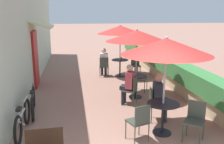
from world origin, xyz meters
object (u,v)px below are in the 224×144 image
Objects in this scene: cafe_chair_mid_left at (139,77)px; bicycle_leaning at (23,120)px; seated_patron_near_right at (160,95)px; cafe_chair_mid_right at (132,88)px; patio_table_mid at (136,82)px; seated_patron_mid_right at (128,83)px; patio_umbrella_near at (166,47)px; cafe_chair_near_left at (195,118)px; patio_umbrella_mid at (137,36)px; cafe_chair_far_left at (104,65)px; coffee_cup_near at (164,100)px; coffee_cup_far at (121,58)px; patio_umbrella_far at (120,30)px; patio_table_far at (120,64)px; cafe_chair_near_back at (139,120)px; patio_table_near at (163,112)px; cafe_chair_near_right at (155,102)px; bicycle_second at (33,102)px; cafe_chair_far_right at (136,64)px; seated_patron_far_left at (104,61)px.

cafe_chair_mid_left is 0.50× the size of bicycle_leaning.
seated_patron_near_right is 1.32m from cafe_chair_mid_right.
patio_table_mid is 0.73m from seated_patron_mid_right.
cafe_chair_near_left is at bearing -34.01° from patio_umbrella_near.
patio_umbrella_mid is 2.60× the size of cafe_chair_far_left.
seated_patron_mid_right is at bearing -122.79° from patio_umbrella_mid.
coffee_cup_near reaches higher than bicycle_leaning.
cafe_chair_mid_left and cafe_chair_mid_right have the same top height.
patio_umbrella_near is 5.71m from coffee_cup_far.
coffee_cup_far is at bearing 55.58° from patio_umbrella_far.
patio_table_far is (0.01, 5.38, -0.26)m from coffee_cup_near.
seated_patron_near_right is at bearing -88.56° from patio_table_far.
seated_patron_mid_right is at bearing 63.39° from cafe_chair_near_back.
patio_table_near is 1.51m from patio_umbrella_near.
patio_umbrella_far reaches higher than patio_table_mid.
coffee_cup_near is (-0.02, -0.65, 0.27)m from cafe_chair_near_right.
patio_umbrella_near is 3.65m from bicycle_leaning.
patio_umbrella_mid is at bearing 0.00° from patio_table_mid.
cafe_chair_far_right is at bearing 37.41° from bicycle_second.
patio_umbrella_mid is (0.66, 2.88, 1.52)m from cafe_chair_near_back.
patio_table_mid is 3.02m from coffee_cup_far.
patio_table_mid is 3.04m from seated_patron_far_left.
cafe_chair_near_left reaches higher than patio_table_far.
coffee_cup_far is at bearing 23.64° from cafe_chair_mid_right.
seated_patron_mid_right is at bearing -96.70° from patio_table_far.
cafe_chair_near_back is 2.26m from cafe_chair_mid_right.
cafe_chair_far_left is at bearing 103.54° from patio_table_mid.
coffee_cup_far reaches higher than bicycle_second.
cafe_chair_far_left is (-0.40, 3.50, 0.00)m from cafe_chair_mid_right.
patio_table_near is at bearing 24.55° from cafe_chair_mid_left.
bicycle_leaning is at bearing -76.51° from seated_patron_near_right.
cafe_chair_near_back is 5.74m from cafe_chair_far_left.
cafe_chair_mid_right is 0.50× the size of bicycle_leaning.
patio_umbrella_near is at bearing -114.69° from coffee_cup_near.
cafe_chair_mid_left is at bearing 66.25° from patio_umbrella_mid.
cafe_chair_far_right is (0.75, 5.45, -1.52)m from patio_umbrella_near.
patio_umbrella_far is at bearing 24.89° from cafe_chair_mid_right.
bicycle_second is at bearing 151.46° from patio_umbrella_near.
cafe_chair_near_right is 0.50× the size of bicycle_leaning.
patio_umbrella_near reaches higher than coffee_cup_near.
seated_patron_far_left is at bearing 102.87° from patio_table_mid.
cafe_chair_near_back is at bearing -154.01° from patio_umbrella_near.
cafe_chair_near_back is at bearing -97.47° from coffee_cup_far.
patio_table_far is at bearing -90.00° from patio_umbrella_far.
coffee_cup_near is at bearing -91.10° from coffee_cup_far.
coffee_cup_near is at bearing -77.86° from seated_patron_far_left.
cafe_chair_near_back is at bearing -96.74° from patio_umbrella_far.
cafe_chair_far_left is 4.47m from bicycle_second.
cafe_chair_mid_right is 0.38× the size of patio_umbrella_far.
cafe_chair_near_left reaches higher than coffee_cup_far.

